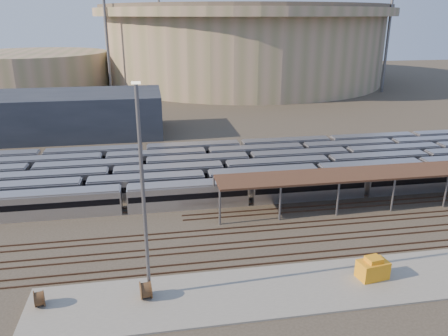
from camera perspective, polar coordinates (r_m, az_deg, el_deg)
name	(u,v)px	position (r m, az deg, el deg)	size (l,w,h in m)	color
ground	(278,224)	(61.59, 7.08, -7.27)	(420.00, 420.00, 0.00)	#383026
apron	(273,290)	(47.90, 6.40, -15.60)	(50.00, 9.00, 0.20)	gray
subway_trains	(230,169)	(76.68, 0.74, -0.18)	(121.12, 23.90, 3.60)	#B7B8BC
inspection_shed	(412,172)	(72.10, 23.31, -0.43)	(60.30, 6.00, 5.30)	#5A5A5F
empty_tracks	(289,241)	(57.34, 8.51, -9.38)	(170.00, 9.62, 0.18)	#4C3323
stadium	(243,42)	(197.31, 2.54, 16.15)	(124.00, 124.00, 32.50)	#9C8269
secondary_arena	(35,71)	(188.72, -23.48, 11.58)	(56.00, 56.00, 14.00)	#9C8269
service_building	(73,114)	(111.38, -19.16, 6.66)	(42.00, 20.00, 10.00)	#1E232D
floodlight_0	(107,36)	(163.23, -15.07, 16.34)	(4.00, 1.00, 38.40)	#5A5A5F
floodlight_2	(388,35)	(175.59, 20.65, 15.96)	(4.00, 1.00, 38.40)	#5A5A5F
floodlight_3	(160,31)	(212.76, -8.35, 17.33)	(4.00, 1.00, 38.40)	#5A5A5F
cable_reel_west	(146,290)	(46.58, -10.18, -15.42)	(1.83, 1.83, 1.02)	#4E371F
cable_reel_east	(39,299)	(48.47, -22.98, -15.44)	(1.64, 1.64, 0.91)	#4E371F
yard_light_pole	(143,196)	(42.19, -10.49, -3.67)	(0.80, 0.36, 21.79)	#5A5A5F
yellow_equipment	(373,269)	(51.51, 18.84, -12.44)	(3.21, 2.00, 2.00)	orange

